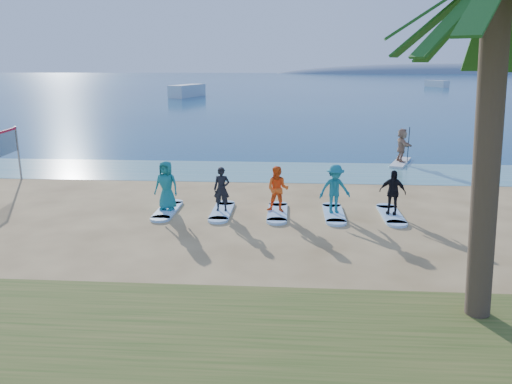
# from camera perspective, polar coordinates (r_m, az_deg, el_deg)

# --- Properties ---
(ground) EXTENTS (600.00, 600.00, 0.00)m
(ground) POSITION_cam_1_polar(r_m,az_deg,el_deg) (15.23, -2.66, -5.85)
(ground) COLOR tan
(ground) RESTS_ON ground
(shallow_water) EXTENTS (600.00, 600.00, 0.00)m
(shallow_water) POSITION_cam_1_polar(r_m,az_deg,el_deg) (25.30, 0.07, 2.40)
(shallow_water) COLOR teal
(shallow_water) RESTS_ON ground
(ocean) EXTENTS (600.00, 600.00, 0.00)m
(ocean) POSITION_cam_1_polar(r_m,az_deg,el_deg) (174.27, 3.54, 12.63)
(ocean) COLOR navy
(ocean) RESTS_ON ground
(island_ridge) EXTENTS (220.00, 56.00, 18.00)m
(island_ridge) POSITION_cam_1_polar(r_m,az_deg,el_deg) (327.79, 21.08, 12.53)
(island_ridge) COLOR slate
(island_ridge) RESTS_ON ground
(paddleboard) EXTENTS (1.71, 3.05, 0.12)m
(paddleboard) POSITION_cam_1_polar(r_m,az_deg,el_deg) (28.41, 16.19, 3.26)
(paddleboard) COLOR silver
(paddleboard) RESTS_ON ground
(paddleboarder) EXTENTS (0.77, 1.73, 1.80)m
(paddleboarder) POSITION_cam_1_polar(r_m,az_deg,el_deg) (28.25, 16.33, 5.17)
(paddleboarder) COLOR tan
(paddleboarder) RESTS_ON paddleboard
(boat_offshore_a) EXTENTS (4.73, 9.44, 2.00)m
(boat_offshore_a) POSITION_cam_1_polar(r_m,az_deg,el_deg) (85.40, -7.83, 10.72)
(boat_offshore_a) COLOR silver
(boat_offshore_a) RESTS_ON ground
(boat_offshore_b) EXTENTS (4.41, 6.93, 1.57)m
(boat_offshore_b) POSITION_cam_1_polar(r_m,az_deg,el_deg) (129.01, 19.92, 11.21)
(boat_offshore_b) COLOR silver
(boat_offshore_b) RESTS_ON ground
(surfboard_0) EXTENTS (0.70, 2.20, 0.09)m
(surfboard_0) POSITION_cam_1_polar(r_m,az_deg,el_deg) (18.66, -10.09, -2.07)
(surfboard_0) COLOR #A4D4FF
(surfboard_0) RESTS_ON ground
(student_0) EXTENTS (0.96, 0.71, 1.80)m
(student_0) POSITION_cam_1_polar(r_m,az_deg,el_deg) (18.42, -10.22, 0.75)
(student_0) COLOR #1A797E
(student_0) RESTS_ON surfboard_0
(surfboard_1) EXTENTS (0.70, 2.20, 0.09)m
(surfboard_1) POSITION_cam_1_polar(r_m,az_deg,el_deg) (18.28, -3.90, -2.23)
(surfboard_1) COLOR #A4D4FF
(surfboard_1) RESTS_ON ground
(student_1) EXTENTS (0.59, 0.40, 1.60)m
(student_1) POSITION_cam_1_polar(r_m,az_deg,el_deg) (18.06, -3.95, 0.34)
(student_1) COLOR black
(student_1) RESTS_ON surfboard_1
(surfboard_2) EXTENTS (0.70, 2.20, 0.09)m
(surfboard_2) POSITION_cam_1_polar(r_m,az_deg,el_deg) (18.12, 2.47, -2.36)
(surfboard_2) COLOR #A4D4FF
(surfboard_2) RESTS_ON ground
(student_2) EXTENTS (0.90, 0.76, 1.66)m
(student_2) POSITION_cam_1_polar(r_m,az_deg,el_deg) (17.89, 2.50, 0.33)
(student_2) COLOR #FF5E1A
(student_2) RESTS_ON surfboard_2
(surfboard_3) EXTENTS (0.70, 2.20, 0.09)m
(surfboard_3) POSITION_cam_1_polar(r_m,az_deg,el_deg) (18.19, 8.88, -2.46)
(surfboard_3) COLOR #A4D4FF
(surfboard_3) RESTS_ON ground
(student_3) EXTENTS (1.25, 0.89, 1.75)m
(student_3) POSITION_cam_1_polar(r_m,az_deg,el_deg) (17.94, 8.99, 0.35)
(student_3) COLOR teal
(student_3) RESTS_ON surfboard_3
(surfboard_4) EXTENTS (0.70, 2.20, 0.09)m
(surfboard_4) POSITION_cam_1_polar(r_m,az_deg,el_deg) (18.47, 15.17, -2.53)
(surfboard_4) COLOR #A4D4FF
(surfboard_4) RESTS_ON ground
(student_4) EXTENTS (1.01, 0.70, 1.59)m
(student_4) POSITION_cam_1_polar(r_m,az_deg,el_deg) (18.26, 15.34, -0.01)
(student_4) COLOR black
(student_4) RESTS_ON surfboard_4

